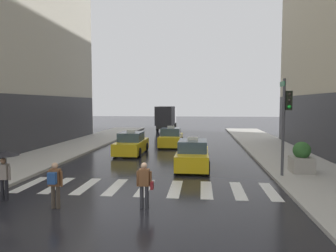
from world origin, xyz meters
The scene contains 11 objects.
ground_plane centered at (0.00, 0.00, 0.00)m, with size 160.00×160.00×0.00m, color black.
crosswalk_markings centered at (0.00, 3.00, 0.00)m, with size 11.30×2.80×0.01m.
traffic_light_pole centered at (6.59, 5.44, 3.26)m, with size 0.44×0.84×4.80m.
taxi_lead centered at (1.98, 7.54, 0.72)m, with size 1.96×4.55×1.80m.
taxi_second centered at (-2.69, 12.03, 0.72)m, with size 1.96×4.56×1.80m.
taxi_third centered at (-0.16, 16.47, 0.72)m, with size 1.94×4.54×1.80m.
box_truck centered at (-2.42, 32.43, 1.85)m, with size 2.33×7.56×3.35m.
pedestrian_with_umbrella centered at (-5.00, 0.68, 1.52)m, with size 0.96×0.96×1.94m.
pedestrian_with_backpack centered at (-2.68, -0.02, 0.97)m, with size 0.55×0.43×1.65m.
pedestrian_with_handbag centered at (0.47, 0.35, 0.93)m, with size 0.60×0.24×1.65m.
planter_near_corner centered at (7.68, 6.31, 0.87)m, with size 1.10×1.10×1.60m.
Camera 1 is at (2.45, -10.20, 3.72)m, focal length 32.86 mm.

